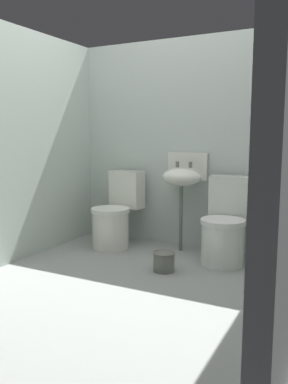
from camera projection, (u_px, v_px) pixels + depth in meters
ground_plane at (125, 291)px, 3.11m from camera, size 2.81×2.99×0.08m
wall_back at (189, 144)px, 4.13m from camera, size 2.81×0.10×2.13m
wall_left at (9, 146)px, 3.61m from camera, size 0.10×2.79×2.13m
toilet_left at (116, 216)px, 4.19m from camera, size 0.43×0.62×0.78m
toilet_right at (224, 228)px, 3.66m from camera, size 0.44×0.63×0.78m
sink at (182, 176)px, 3.98m from camera, size 0.42×0.35×0.99m
bucket at (164, 261)px, 3.44m from camera, size 0.20×0.20×0.17m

